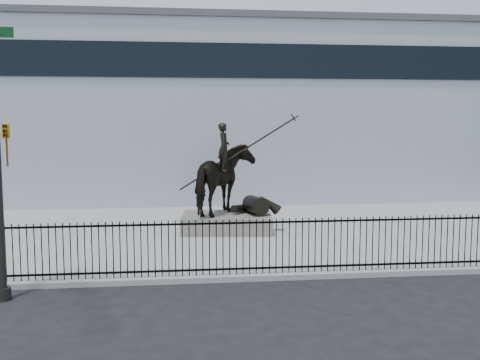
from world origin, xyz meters
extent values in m
plane|color=black|center=(0.00, 0.00, 0.00)|extent=(120.00, 120.00, 0.00)
cube|color=gray|center=(0.00, 7.00, 0.07)|extent=(30.00, 12.00, 0.15)
cube|color=silver|center=(0.00, 20.00, 4.50)|extent=(44.00, 14.00, 9.00)
cube|color=black|center=(0.00, 1.25, 0.30)|extent=(22.00, 0.05, 0.05)
cube|color=black|center=(0.00, 1.25, 1.55)|extent=(22.00, 0.05, 0.05)
cube|color=black|center=(0.00, 1.25, 0.90)|extent=(22.00, 0.03, 1.50)
cube|color=#5D5A55|center=(-0.99, 7.16, 0.46)|extent=(3.51, 2.60, 0.62)
imported|color=black|center=(-0.99, 7.16, 2.08)|extent=(2.49, 2.82, 2.62)
imported|color=black|center=(-1.09, 7.17, 3.27)|extent=(0.49, 0.69, 1.77)
cylinder|color=black|center=(-0.63, 7.12, 3.00)|extent=(4.20, 0.51, 2.66)
cylinder|color=black|center=(-7.00, 0.20, 0.15)|extent=(0.36, 0.36, 0.30)
imported|color=#B88514|center=(-6.78, 0.20, 3.70)|extent=(0.16, 0.20, 1.00)
camera|label=1|loc=(-2.90, -13.38, 4.31)|focal=42.00mm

